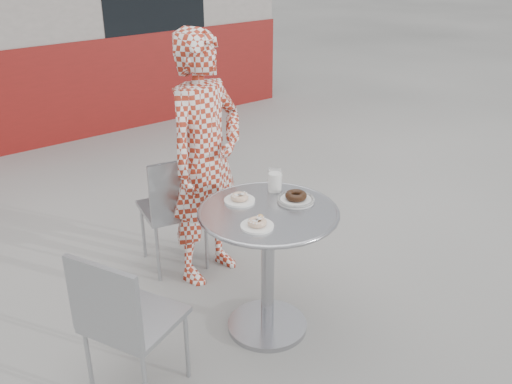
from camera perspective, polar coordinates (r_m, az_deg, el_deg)
ground at (r=3.31m, az=0.67°, el=-12.95°), size 60.00×60.00×0.00m
bistro_table at (r=2.97m, az=1.22°, el=-4.93°), size 0.73×0.73×0.73m
chair_far at (r=3.74m, az=-8.16°, el=-3.89°), size 0.45×0.45×0.79m
chair_left at (r=2.82m, az=-11.85°, el=-15.05°), size 0.50×0.50×0.79m
seated_person at (r=3.41m, az=-5.05°, el=3.21°), size 0.64×0.49×1.55m
plate_far at (r=2.97m, az=-1.66°, el=-0.65°), size 0.16×0.16×0.04m
plate_near at (r=2.72m, az=0.13°, el=-3.18°), size 0.16×0.16×0.04m
plate_checker at (r=2.98m, az=4.01°, el=-0.63°), size 0.20×0.20×0.05m
milk_cup at (r=3.07m, az=1.90°, el=1.10°), size 0.08×0.08×0.12m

